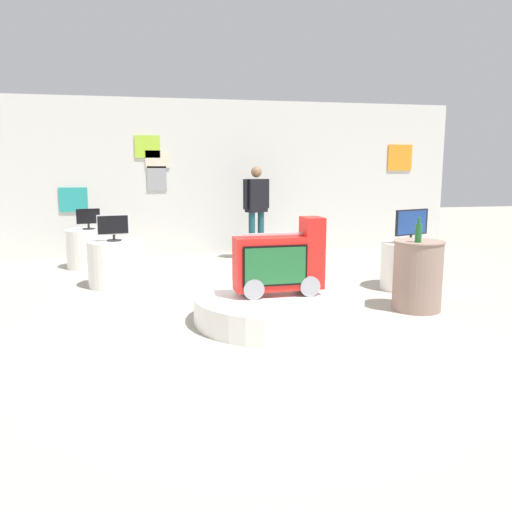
{
  "coord_description": "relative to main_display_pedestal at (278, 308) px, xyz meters",
  "views": [
    {
      "loc": [
        -1.12,
        -5.11,
        1.7
      ],
      "look_at": [
        0.14,
        0.79,
        0.66
      ],
      "focal_mm": 36.08,
      "sensor_mm": 36.0,
      "label": 1
    }
  ],
  "objects": [
    {
      "name": "shopper_browsing_near_truck",
      "position": [
        0.58,
        3.91,
        0.86
      ],
      "size": [
        0.53,
        0.32,
        1.72
      ],
      "color": "#194751",
      "rests_on": "ground"
    },
    {
      "name": "tv_on_left_rear",
      "position": [
        2.21,
        1.12,
        0.77
      ],
      "size": [
        0.58,
        0.23,
        0.47
      ],
      "color": "black",
      "rests_on": "display_pedestal_left_rear"
    },
    {
      "name": "novelty_firetruck_tv",
      "position": [
        0.02,
        -0.01,
        0.5
      ],
      "size": [
        0.99,
        0.37,
        0.86
      ],
      "color": "gray",
      "rests_on": "main_display_pedestal"
    },
    {
      "name": "bottle_on_side_table",
      "position": [
        1.67,
        -0.01,
        0.81
      ],
      "size": [
        0.08,
        0.08,
        0.29
      ],
      "color": "#195926",
      "rests_on": "side_table_round"
    },
    {
      "name": "display_pedestal_center_rear",
      "position": [
        -1.88,
        2.16,
        0.18
      ],
      "size": [
        0.77,
        0.77,
        0.66
      ],
      "primitive_type": "cylinder",
      "color": "white",
      "rests_on": "ground"
    },
    {
      "name": "tv_on_right_rear",
      "position": [
        -2.39,
        3.71,
        0.7
      ],
      "size": [
        0.38,
        0.2,
        0.35
      ],
      "color": "black",
      "rests_on": "display_pedestal_right_rear"
    },
    {
      "name": "back_wall_display",
      "position": [
        -0.29,
        4.77,
        1.35
      ],
      "size": [
        10.28,
        0.13,
        2.99
      ],
      "color": "silver",
      "rests_on": "ground"
    },
    {
      "name": "side_table_round",
      "position": [
        1.75,
        0.09,
        0.28
      ],
      "size": [
        0.6,
        0.6,
        0.84
      ],
      "color": "gray",
      "rests_on": "ground"
    },
    {
      "name": "display_pedestal_right_rear",
      "position": [
        -2.39,
        3.71,
        0.18
      ],
      "size": [
        0.77,
        0.77,
        0.66
      ],
      "primitive_type": "cylinder",
      "color": "white",
      "rests_on": "ground"
    },
    {
      "name": "tv_on_center_rear",
      "position": [
        -1.88,
        2.15,
        0.72
      ],
      "size": [
        0.46,
        0.2,
        0.38
      ],
      "color": "black",
      "rests_on": "display_pedestal_center_rear"
    },
    {
      "name": "display_pedestal_left_rear",
      "position": [
        2.21,
        1.13,
        0.18
      ],
      "size": [
        0.8,
        0.8,
        0.66
      ],
      "primitive_type": "cylinder",
      "color": "white",
      "rests_on": "ground"
    },
    {
      "name": "ground_plane",
      "position": [
        -0.29,
        -0.3,
        -0.15
      ],
      "size": [
        30.0,
        30.0,
        0.0
      ],
      "primitive_type": "plane",
      "color": "#A8A091"
    },
    {
      "name": "main_display_pedestal",
      "position": [
        0.0,
        0.0,
        0.0
      ],
      "size": [
        1.9,
        1.9,
        0.3
      ],
      "primitive_type": "cylinder",
      "color": "white",
      "rests_on": "ground"
    }
  ]
}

